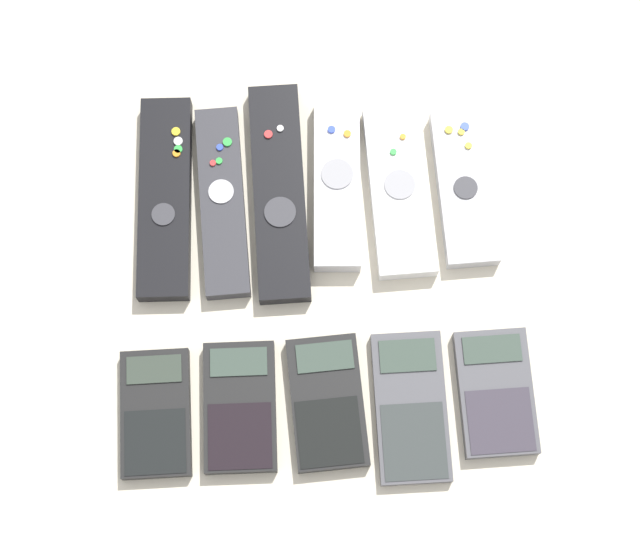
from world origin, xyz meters
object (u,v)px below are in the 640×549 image
Objects in this scene: remote_1 at (222,202)px; calculator_4 at (496,393)px; remote_2 at (279,192)px; calculator_0 at (156,413)px; remote_4 at (399,191)px; calculator_2 at (325,403)px; remote_3 at (337,184)px; calculator_3 at (411,407)px; calculator_1 at (240,407)px; remote_0 at (165,198)px; remote_5 at (464,188)px.

calculator_4 is (0.25, -0.20, -0.00)m from remote_1.
remote_2 is 0.24m from calculator_0.
remote_4 reaches higher than calculator_2.
remote_3 is at bearing 121.48° from calculator_4.
calculator_3 is 0.08m from calculator_4.
calculator_1 is at bearing 176.95° from calculator_3.
remote_0 and remote_2 have the same top height.
remote_1 reaches higher than calculator_0.
remote_2 is 1.26× the size of remote_4.
calculator_1 is at bearing 1.08° from calculator_0.
remote_4 is 1.48× the size of calculator_4.
remote_0 reaches higher than remote_5.
calculator_2 is 0.90× the size of calculator_3.
remote_5 is (0.12, -0.01, -0.00)m from remote_3.
remote_0 is at bearing 179.21° from remote_2.
calculator_4 is at bearing -47.91° from remote_2.
remote_2 is 0.21m from calculator_2.
remote_1 is 1.58× the size of calculator_1.
calculator_1 is 0.96× the size of calculator_2.
remote_3 is at bearing 65.38° from calculator_1.
calculator_2 is 0.08m from calculator_3.
remote_4 is at bearing 40.38° from calculator_0.
calculator_4 is at bearing 1.13° from calculator_1.
remote_5 reaches higher than calculator_3.
remote_5 is 1.30× the size of calculator_1.
remote_3 is 1.48× the size of calculator_4.
remote_2 is 1.88× the size of calculator_0.
remote_4 is 0.26m from calculator_1.
calculator_2 is at bearing 0.44° from calculator_0.
remote_1 is 1.38× the size of calculator_3.
calculator_1 and calculator_2 have the same top height.
remote_0 is 1.17× the size of remote_4.
remote_0 is 0.06m from remote_1.
remote_0 is 1.30× the size of remote_5.
remote_4 is 0.31m from calculator_0.
calculator_3 is (-0.07, -0.21, -0.00)m from remote_5.
calculator_1 is 1.03× the size of calculator_4.
remote_4 reaches higher than calculator_1.
remote_4 is 0.22m from calculator_2.
calculator_2 is at bearing -53.40° from remote_0.
remote_3 is 0.23m from calculator_3.
calculator_3 is (0.16, -0.01, -0.00)m from calculator_1.
remote_0 and remote_4 have the same top height.
remote_3 is 0.06m from remote_4.
remote_1 is 0.21m from calculator_0.
remote_0 is 0.22m from calculator_1.
remote_2 is at bearing 59.50° from calculator_0.
remote_1 reaches higher than calculator_3.
remote_1 is at bearing 93.93° from calculator_1.
remote_0 is 0.93× the size of remote_2.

